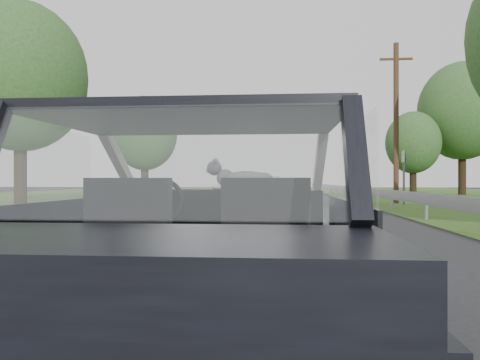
% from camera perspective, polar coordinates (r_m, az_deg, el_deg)
% --- Properties ---
extents(ground, '(140.00, 140.00, 0.00)m').
position_cam_1_polar(ground, '(3.27, -4.04, -19.23)').
color(ground, '#2E2E30').
rests_on(ground, ground).
extents(subject_car, '(1.80, 4.00, 1.45)m').
position_cam_1_polar(subject_car, '(3.11, -4.04, -6.51)').
color(subject_car, black).
rests_on(subject_car, ground).
extents(dashboard, '(1.58, 0.45, 0.30)m').
position_cam_1_polar(dashboard, '(3.71, -2.52, -3.51)').
color(dashboard, black).
rests_on(dashboard, subject_car).
extents(driver_seat, '(0.50, 0.72, 0.42)m').
position_cam_1_polar(driver_seat, '(2.91, -12.78, -3.89)').
color(driver_seat, black).
rests_on(driver_seat, subject_car).
extents(passenger_seat, '(0.50, 0.72, 0.42)m').
position_cam_1_polar(passenger_seat, '(2.77, 3.23, -4.08)').
color(passenger_seat, black).
rests_on(passenger_seat, subject_car).
extents(steering_wheel, '(0.36, 0.36, 0.04)m').
position_cam_1_polar(steering_wheel, '(3.50, -9.68, -2.58)').
color(steering_wheel, black).
rests_on(steering_wheel, dashboard).
extents(cat, '(0.60, 0.26, 0.26)m').
position_cam_1_polar(cat, '(3.72, 0.72, 0.11)').
color(cat, gray).
rests_on(cat, dashboard).
extents(guardrail, '(0.05, 90.00, 0.32)m').
position_cam_1_polar(guardrail, '(13.61, 21.28, -2.12)').
color(guardrail, '#989898').
rests_on(guardrail, ground).
extents(other_car, '(2.04, 4.18, 1.32)m').
position_cam_1_polar(other_car, '(24.03, 2.91, -1.02)').
color(other_car, silver).
rests_on(other_car, ground).
extents(highway_sign, '(0.21, 0.97, 2.41)m').
position_cam_1_polar(highway_sign, '(21.51, 19.34, 0.32)').
color(highway_sign, '#12431A').
rests_on(highway_sign, ground).
extents(utility_pole, '(0.28, 0.28, 7.47)m').
position_cam_1_polar(utility_pole, '(23.07, 18.50, 6.59)').
color(utility_pole, '#503622').
rests_on(utility_pole, ground).
extents(tree_2, '(4.24, 4.24, 5.74)m').
position_cam_1_polar(tree_2, '(34.99, 20.35, 2.91)').
color(tree_2, '#254820').
rests_on(tree_2, ground).
extents(tree_3, '(7.12, 7.12, 9.56)m').
position_cam_1_polar(tree_3, '(38.46, 25.45, 5.50)').
color(tree_3, '#254820').
rests_on(tree_3, ground).
extents(tree_5, '(7.19, 7.19, 8.62)m').
position_cam_1_polar(tree_5, '(22.72, -25.20, 8.15)').
color(tree_5, '#254820').
rests_on(tree_5, ground).
extents(tree_6, '(5.37, 5.37, 6.35)m').
position_cam_1_polar(tree_6, '(30.95, -11.54, 3.85)').
color(tree_6, '#254820').
rests_on(tree_6, ground).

